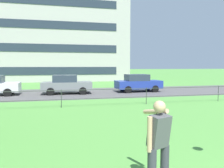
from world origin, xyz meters
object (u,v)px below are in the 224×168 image
at_px(car_grey_far_left, 66,84).
at_px(apartment_building_background, 40,19).
at_px(car_blue_left, 138,83).
at_px(person_thrower, 158,143).

bearing_deg(car_grey_far_left, apartment_building_background, 101.18).
relative_size(car_grey_far_left, apartment_building_background, 0.15).
distance_m(car_blue_left, apartment_building_background, 23.08).
bearing_deg(person_thrower, apartment_building_background, 98.72).
height_order(person_thrower, car_blue_left, person_thrower).
bearing_deg(apartment_building_background, person_thrower, -81.28).
xyz_separation_m(car_blue_left, apartment_building_background, (-9.95, 18.81, 8.93)).
distance_m(person_thrower, car_blue_left, 15.44).
distance_m(person_thrower, car_grey_far_left, 14.62).
bearing_deg(apartment_building_background, car_blue_left, -62.14).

